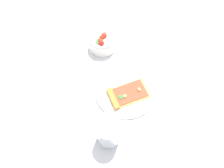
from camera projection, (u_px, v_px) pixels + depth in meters
ground_plane at (127, 90)px, 0.81m from camera, size 2.40×2.40×0.00m
plate at (126, 89)px, 0.81m from camera, size 0.25×0.25×0.01m
pizza_slice_main at (126, 94)px, 0.78m from camera, size 0.12×0.17×0.02m
salad_bowl at (102, 42)px, 0.89m from camera, size 0.12×0.12×0.08m
soda_glass at (109, 132)px, 0.66m from camera, size 0.08×0.08×0.13m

